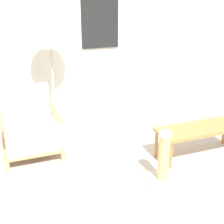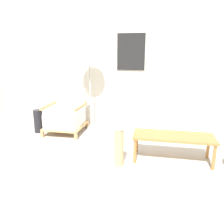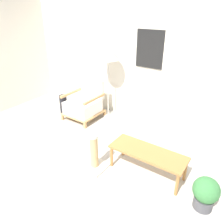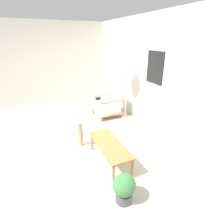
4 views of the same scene
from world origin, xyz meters
TOP-DOWN VIEW (x-y plane):
  - ground_plane at (0.00, 0.00)m, footprint 14.00×14.00m
  - wall_back at (0.00, 2.26)m, footprint 8.00×0.09m
  - armchair at (-0.89, 1.57)m, footprint 0.71×0.74m
  - floor_lamp at (-0.49, 1.93)m, footprint 0.50×0.50m
  - coffee_table at (1.10, 0.71)m, footprint 1.13×0.42m
  - vase at (-1.43, 1.45)m, footprint 0.18×0.18m
  - potted_plant at (1.97, 0.54)m, footprint 0.33×0.33m
  - scratching_post at (0.37, 0.36)m, footprint 0.37×0.37m

SIDE VIEW (x-z plane):
  - ground_plane at x=0.00m, z-range 0.00..0.00m
  - scratching_post at x=0.37m, z-range -0.08..0.52m
  - vase at x=-1.43m, z-range 0.00..0.46m
  - potted_plant at x=1.97m, z-range 0.02..0.48m
  - armchair at x=-0.89m, z-range -0.09..0.74m
  - coffee_table at x=1.10m, z-range 0.15..0.55m
  - wall_back at x=0.00m, z-range 0.00..2.70m
  - floor_lamp at x=-0.49m, z-range 0.61..2.19m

